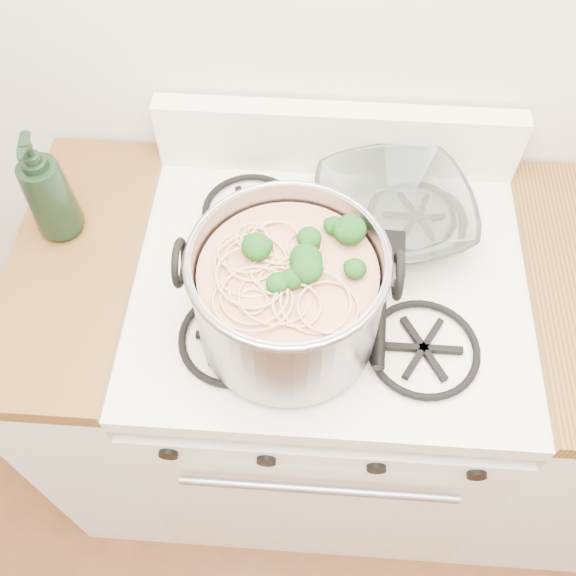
# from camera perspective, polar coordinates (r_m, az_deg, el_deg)

# --- Properties ---
(gas_range) EXTENTS (0.76, 0.66, 0.92)m
(gas_range) POSITION_cam_1_polar(r_m,az_deg,el_deg) (1.65, 2.90, -8.43)
(gas_range) COLOR white
(gas_range) RESTS_ON ground
(counter_left) EXTENTS (0.25, 0.65, 0.92)m
(counter_left) POSITION_cam_1_polar(r_m,az_deg,el_deg) (1.70, -14.48, -6.65)
(counter_left) COLOR silver
(counter_left) RESTS_ON ground
(stock_pot) EXTENTS (0.36, 0.33, 0.22)m
(stock_pot) POSITION_cam_1_polar(r_m,az_deg,el_deg) (1.07, 0.00, -0.67)
(stock_pot) COLOR gray
(stock_pot) RESTS_ON gas_range
(spatula) EXTENTS (0.30, 0.32, 0.02)m
(spatula) POSITION_cam_1_polar(r_m,az_deg,el_deg) (1.25, 8.39, 3.34)
(spatula) COLOR black
(spatula) RESTS_ON gas_range
(glass_bowl) EXTENTS (0.15, 0.15, 0.03)m
(glass_bowl) POSITION_cam_1_polar(r_m,az_deg,el_deg) (1.30, 9.22, 6.12)
(glass_bowl) COLOR white
(glass_bowl) RESTS_ON gas_range
(bottle) EXTENTS (0.11, 0.11, 0.24)m
(bottle) POSITION_cam_1_polar(r_m,az_deg,el_deg) (1.28, -20.75, 8.38)
(bottle) COLOR black
(bottle) RESTS_ON counter_left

